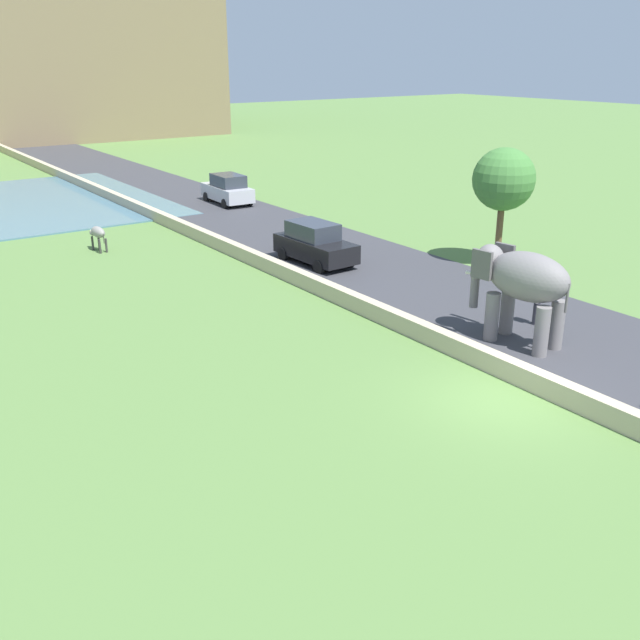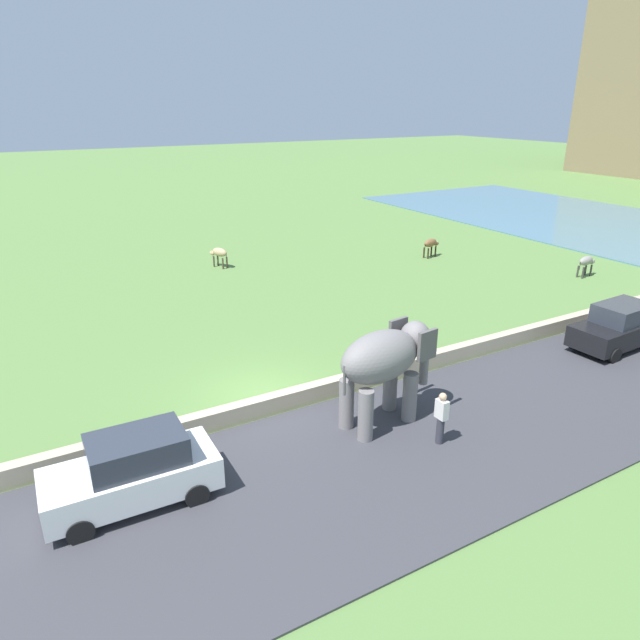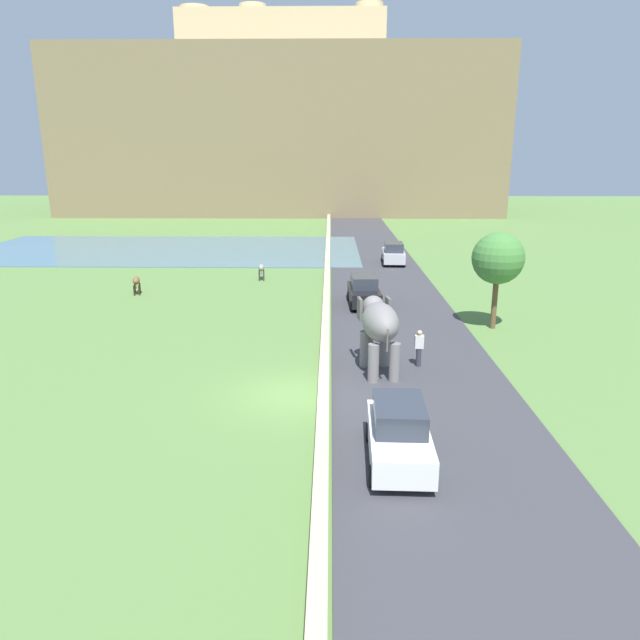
{
  "view_description": "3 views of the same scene",
  "coord_description": "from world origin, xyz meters",
  "px_view_note": "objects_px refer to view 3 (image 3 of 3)",
  "views": [
    {
      "loc": [
        -13.62,
        -11.17,
        8.55
      ],
      "look_at": [
        -2.4,
        4.86,
        1.29
      ],
      "focal_mm": 40.39,
      "sensor_mm": 36.0,
      "label": 1
    },
    {
      "loc": [
        15.38,
        -6.64,
        9.06
      ],
      "look_at": [
        -2.03,
        3.38,
        1.31
      ],
      "focal_mm": 32.0,
      "sensor_mm": 36.0,
      "label": 2
    },
    {
      "loc": [
        1.42,
        -20.37,
        8.66
      ],
      "look_at": [
        1.0,
        3.89,
        1.83
      ],
      "focal_mm": 33.1,
      "sensor_mm": 36.0,
      "label": 3
    }
  ],
  "objects_px": {
    "car_black": "(364,291)",
    "car_silver": "(393,253)",
    "elephant": "(379,325)",
    "cow_grey": "(261,268)",
    "car_white": "(399,434)",
    "cow_brown": "(136,281)",
    "person_beside_elephant": "(419,348)"
  },
  "relations": [
    {
      "from": "car_black",
      "to": "car_silver",
      "type": "distance_m",
      "value": 14.13
    },
    {
      "from": "elephant",
      "to": "cow_grey",
      "type": "xyz_separation_m",
      "value": [
        -6.89,
        18.57,
        -1.2
      ]
    },
    {
      "from": "car_black",
      "to": "car_silver",
      "type": "height_order",
      "value": "same"
    },
    {
      "from": "cow_grey",
      "to": "elephant",
      "type": "bearing_deg",
      "value": -69.65
    },
    {
      "from": "car_white",
      "to": "cow_brown",
      "type": "distance_m",
      "value": 25.68
    },
    {
      "from": "person_beside_elephant",
      "to": "cow_brown",
      "type": "distance_m",
      "value": 20.91
    },
    {
      "from": "elephant",
      "to": "cow_brown",
      "type": "relative_size",
      "value": 2.49
    },
    {
      "from": "car_white",
      "to": "cow_grey",
      "type": "relative_size",
      "value": 2.87
    },
    {
      "from": "car_black",
      "to": "car_silver",
      "type": "bearing_deg",
      "value": 77.12
    },
    {
      "from": "car_black",
      "to": "car_silver",
      "type": "xyz_separation_m",
      "value": [
        3.15,
        13.78,
        0.0
      ]
    },
    {
      "from": "person_beside_elephant",
      "to": "car_silver",
      "type": "relative_size",
      "value": 0.4
    },
    {
      "from": "elephant",
      "to": "person_beside_elephant",
      "type": "xyz_separation_m",
      "value": [
        1.76,
        0.67,
        -1.16
      ]
    },
    {
      "from": "elephant",
      "to": "car_white",
      "type": "bearing_deg",
      "value": -89.76
    },
    {
      "from": "car_white",
      "to": "cow_brown",
      "type": "bearing_deg",
      "value": 124.16
    },
    {
      "from": "elephant",
      "to": "cow_brown",
      "type": "height_order",
      "value": "elephant"
    },
    {
      "from": "elephant",
      "to": "car_black",
      "type": "relative_size",
      "value": 0.87
    },
    {
      "from": "person_beside_elephant",
      "to": "elephant",
      "type": "bearing_deg",
      "value": -159.26
    },
    {
      "from": "car_white",
      "to": "car_silver",
      "type": "height_order",
      "value": "same"
    },
    {
      "from": "cow_grey",
      "to": "car_white",
      "type": "bearing_deg",
      "value": -75.02
    },
    {
      "from": "person_beside_elephant",
      "to": "cow_brown",
      "type": "height_order",
      "value": "person_beside_elephant"
    },
    {
      "from": "car_white",
      "to": "car_silver",
      "type": "relative_size",
      "value": 0.99
    },
    {
      "from": "car_black",
      "to": "person_beside_elephant",
      "type": "bearing_deg",
      "value": -80.58
    },
    {
      "from": "cow_brown",
      "to": "person_beside_elephant",
      "type": "bearing_deg",
      "value": -39.45
    },
    {
      "from": "elephant",
      "to": "car_silver",
      "type": "xyz_separation_m",
      "value": [
        3.18,
        24.89,
        -1.14
      ]
    },
    {
      "from": "person_beside_elephant",
      "to": "cow_grey",
      "type": "bearing_deg",
      "value": 115.78
    },
    {
      "from": "person_beside_elephant",
      "to": "car_black",
      "type": "relative_size",
      "value": 0.4
    },
    {
      "from": "cow_brown",
      "to": "cow_grey",
      "type": "height_order",
      "value": "same"
    },
    {
      "from": "cow_grey",
      "to": "cow_brown",
      "type": "bearing_deg",
      "value": -148.37
    },
    {
      "from": "cow_brown",
      "to": "cow_grey",
      "type": "xyz_separation_m",
      "value": [
        7.5,
        4.62,
        0.0
      ]
    },
    {
      "from": "car_black",
      "to": "car_white",
      "type": "bearing_deg",
      "value": -89.99
    },
    {
      "from": "person_beside_elephant",
      "to": "car_black",
      "type": "bearing_deg",
      "value": 99.42
    },
    {
      "from": "car_black",
      "to": "elephant",
      "type": "bearing_deg",
      "value": -90.14
    }
  ]
}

